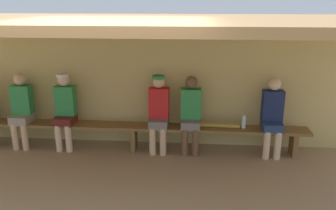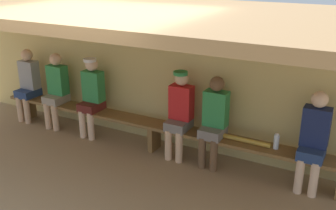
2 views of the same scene
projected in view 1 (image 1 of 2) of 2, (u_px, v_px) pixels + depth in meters
name	position (u px, v px, depth m)	size (l,w,h in m)	color
ground_plane	(114.00, 196.00, 4.72)	(24.00, 24.00, 0.00)	#9E7F59
back_wall	(137.00, 83.00, 6.31)	(8.00, 0.20, 2.20)	tan
dugout_roof	(119.00, 23.00, 4.73)	(8.00, 2.80, 0.12)	#9E7547
bench	(134.00, 129.00, 6.09)	(6.00, 0.36, 0.46)	brown
player_in_white	(191.00, 112.00, 5.91)	(0.34, 0.42, 1.34)	slate
player_near_post	(65.00, 108.00, 6.08)	(0.34, 0.42, 1.34)	#591E19
player_in_blue	(159.00, 110.00, 5.95)	(0.34, 0.42, 1.34)	slate
player_shirtless_tan	(21.00, 107.00, 6.15)	(0.34, 0.42, 1.34)	gray
player_leftmost	(272.00, 114.00, 5.80)	(0.34, 0.42, 1.34)	navy
water_bottle_green	(244.00, 122.00, 5.90)	(0.07, 0.07, 0.22)	silver
baseball_bat	(213.00, 126.00, 5.95)	(0.07, 0.07, 0.90)	#B28C33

